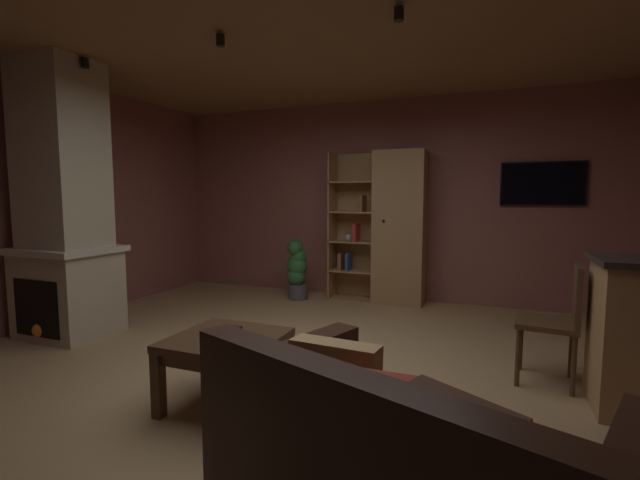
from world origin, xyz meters
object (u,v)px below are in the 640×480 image
at_px(table_book_0, 230,337).
at_px(table_book_2, 229,329).
at_px(stone_fireplace, 64,215).
at_px(potted_floor_plant, 297,269).
at_px(table_book_1, 219,334).
at_px(bookshelf_cabinet, 393,229).
at_px(coffee_table, 226,349).
at_px(wall_mounted_tv, 542,184).
at_px(dining_chair, 559,316).
at_px(leather_couch, 406,479).

relative_size(table_book_0, table_book_2, 0.73).
height_order(stone_fireplace, table_book_2, stone_fireplace).
bearing_deg(potted_floor_plant, stone_fireplace, -123.71).
bearing_deg(table_book_1, table_book_2, 47.78).
height_order(bookshelf_cabinet, potted_floor_plant, bookshelf_cabinet).
relative_size(coffee_table, wall_mounted_tv, 0.75).
height_order(bookshelf_cabinet, table_book_0, bookshelf_cabinet).
xyz_separation_m(potted_floor_plant, wall_mounted_tv, (3.04, 0.50, 1.16)).
height_order(stone_fireplace, wall_mounted_tv, stone_fireplace).
bearing_deg(bookshelf_cabinet, table_book_1, -97.39).
bearing_deg(bookshelf_cabinet, dining_chair, -50.66).
xyz_separation_m(stone_fireplace, table_book_2, (2.41, -0.71, -0.70)).
relative_size(table_book_0, potted_floor_plant, 0.12).
height_order(table_book_1, table_book_2, table_book_2).
bearing_deg(leather_couch, table_book_1, 152.41).
xyz_separation_m(table_book_0, dining_chair, (2.08, 1.24, 0.04)).
distance_m(stone_fireplace, table_book_1, 2.59).
distance_m(table_book_0, wall_mounted_tv, 4.28).
xyz_separation_m(table_book_2, dining_chair, (2.10, 1.21, -0.01)).
distance_m(table_book_0, table_book_2, 0.06).
height_order(dining_chair, potted_floor_plant, dining_chair).
xyz_separation_m(bookshelf_cabinet, leather_couch, (0.93, -4.06, -0.70)).
bearing_deg(table_book_0, bookshelf_cabinet, 83.73).
relative_size(stone_fireplace, table_book_1, 22.17).
bearing_deg(stone_fireplace, bookshelf_cabinet, 42.72).
height_order(stone_fireplace, table_book_1, stone_fireplace).
height_order(leather_couch, table_book_2, leather_couch).
distance_m(stone_fireplace, potted_floor_plant, 2.87).
relative_size(leather_couch, table_book_1, 14.40).
xyz_separation_m(coffee_table, dining_chair, (2.13, 1.20, 0.14)).
height_order(potted_floor_plant, wall_mounted_tv, wall_mounted_tv).
distance_m(table_book_0, table_book_1, 0.08).
height_order(table_book_1, wall_mounted_tv, wall_mounted_tv).
bearing_deg(bookshelf_cabinet, table_book_0, -96.27).
distance_m(bookshelf_cabinet, leather_couch, 4.23).
height_order(leather_couch, table_book_1, leather_couch).
xyz_separation_m(stone_fireplace, dining_chair, (4.51, 0.49, -0.71)).
bearing_deg(table_book_0, coffee_table, 142.77).
bearing_deg(table_book_0, potted_floor_plant, 106.57).
bearing_deg(leather_couch, bookshelf_cabinet, 102.90).
height_order(leather_couch, wall_mounted_tv, wall_mounted_tv).
relative_size(stone_fireplace, potted_floor_plant, 3.29).
distance_m(stone_fireplace, dining_chair, 4.59).
distance_m(leather_couch, wall_mounted_tv, 4.54).
distance_m(coffee_table, table_book_2, 0.15).
relative_size(coffee_table, table_book_2, 5.02).
xyz_separation_m(stone_fireplace, leather_couch, (3.73, -1.48, -0.94)).
xyz_separation_m(bookshelf_cabinet, table_book_1, (-0.43, -3.35, -0.48)).
bearing_deg(leather_couch, wall_mounted_tv, 78.82).
relative_size(leather_couch, dining_chair, 1.93).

